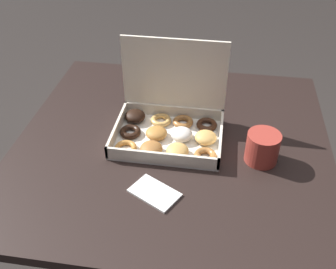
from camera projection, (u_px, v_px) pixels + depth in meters
dining_table at (172, 167)px, 1.28m from camera, size 0.96×0.93×0.74m
donut_box at (170, 122)px, 1.21m from camera, size 0.33×0.25×0.28m
coffee_mug at (263, 147)px, 1.12m from camera, size 0.10×0.10×0.09m
paper_napkin at (155, 193)px, 1.04m from camera, size 0.15×0.13×0.01m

